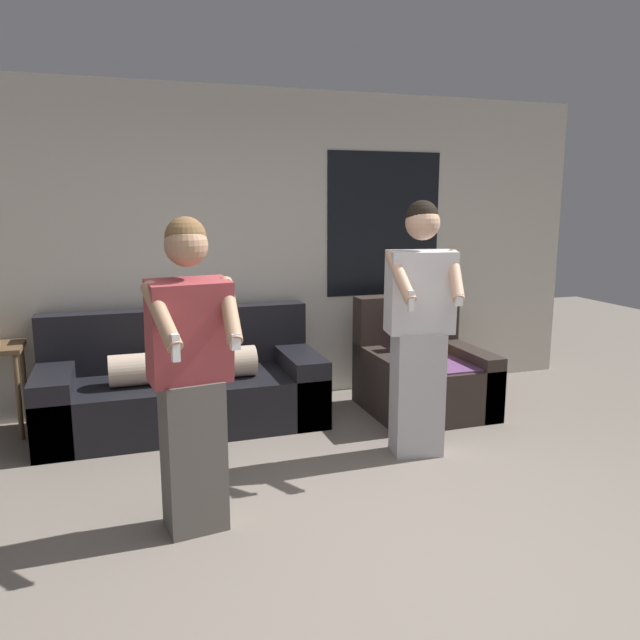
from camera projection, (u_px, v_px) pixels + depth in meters
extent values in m
plane|color=slate|center=(395.00, 575.00, 2.98)|extent=(14.00, 14.00, 0.00)
cube|color=beige|center=(257.00, 249.00, 5.43)|extent=(6.29, 0.06, 2.70)
cube|color=black|center=(384.00, 224.00, 5.73)|extent=(1.10, 0.01, 1.30)
cube|color=black|center=(184.00, 401.00, 4.93)|extent=(2.16, 0.91, 0.40)
cube|color=black|center=(178.00, 337.00, 5.16)|extent=(2.16, 0.22, 0.49)
cube|color=black|center=(56.00, 405.00, 4.62)|extent=(0.28, 0.91, 0.54)
cube|color=black|center=(298.00, 382.00, 5.20)|extent=(0.28, 0.91, 0.54)
cylinder|color=#CCB299|center=(184.00, 366.00, 4.76)|extent=(1.10, 0.24, 0.24)
cube|color=#332823|center=(425.00, 386.00, 5.27)|extent=(0.95, 0.95, 0.43)
cube|color=#332823|center=(406.00, 324.00, 5.53)|extent=(0.95, 0.20, 0.51)
cube|color=#332823|center=(383.00, 385.00, 5.15)|extent=(0.18, 0.95, 0.53)
cube|color=#332823|center=(464.00, 377.00, 5.38)|extent=(0.18, 0.95, 0.53)
cube|color=#704275|center=(428.00, 362.00, 5.19)|extent=(0.80, 0.76, 0.01)
cube|color=#A87F56|center=(422.00, 337.00, 5.26)|extent=(0.36, 0.14, 0.36)
cylinder|color=brown|center=(19.00, 397.00, 4.62)|extent=(0.04, 0.04, 0.66)
cylinder|color=brown|center=(25.00, 384.00, 4.94)|extent=(0.04, 0.04, 0.66)
cube|color=#56514C|center=(194.00, 455.00, 3.35)|extent=(0.34, 0.28, 0.83)
cube|color=#99383D|center=(189.00, 331.00, 3.21)|extent=(0.45, 0.32, 0.55)
sphere|color=#A37A5B|center=(186.00, 245.00, 3.12)|extent=(0.22, 0.22, 0.22)
sphere|color=brown|center=(186.00, 237.00, 3.12)|extent=(0.21, 0.21, 0.21)
cylinder|color=#A37A5B|center=(161.00, 316.00, 2.98)|extent=(0.19, 0.36, 0.32)
cube|color=white|center=(175.00, 348.00, 2.88)|extent=(0.04, 0.04, 0.13)
cylinder|color=#A37A5B|center=(230.00, 310.00, 3.13)|extent=(0.09, 0.36, 0.32)
cube|color=white|center=(235.00, 342.00, 3.01)|extent=(0.05, 0.04, 0.08)
cube|color=#B2B2B7|center=(417.00, 393.00, 4.36)|extent=(0.37, 0.29, 0.87)
cube|color=silver|center=(420.00, 292.00, 4.22)|extent=(0.48, 0.31, 0.57)
sphere|color=tan|center=(423.00, 223.00, 4.13)|extent=(0.23, 0.23, 0.23)
sphere|color=black|center=(422.00, 217.00, 4.13)|extent=(0.22, 0.22, 0.22)
cylinder|color=tan|center=(400.00, 277.00, 4.02)|extent=(0.09, 0.36, 0.33)
cube|color=white|center=(411.00, 301.00, 3.91)|extent=(0.04, 0.04, 0.13)
cylinder|color=tan|center=(455.00, 276.00, 4.08)|extent=(0.20, 0.36, 0.33)
cube|color=white|center=(459.00, 300.00, 3.95)|extent=(0.05, 0.04, 0.08)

